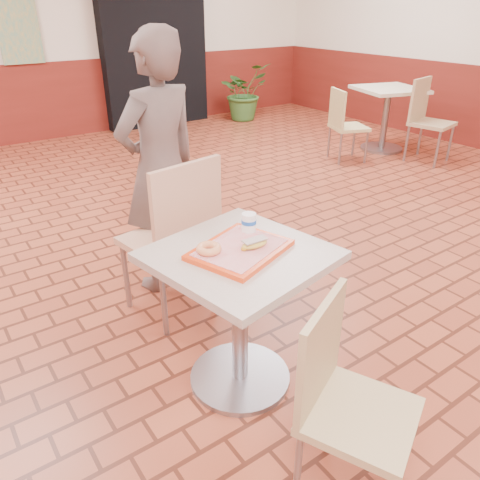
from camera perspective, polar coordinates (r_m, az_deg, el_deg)
room_shell at (r=2.74m, az=13.43°, el=21.87°), size 8.01×10.01×3.01m
wainscot_band at (r=2.99m, az=11.40°, el=2.49°), size 8.00×10.00×1.00m
corridor_doorway at (r=7.47m, az=-10.38°, el=21.99°), size 1.60×0.22×2.20m
promo_poster at (r=6.92m, az=-25.75°, el=23.77°), size 0.50×0.03×1.20m
main_table at (r=2.18m, az=0.00°, el=-7.06°), size 0.70×0.70×0.74m
chair_main_front at (r=1.81m, az=12.54°, el=-17.96°), size 0.50×0.50×0.82m
chair_main_back at (r=2.67m, az=-7.82°, el=0.90°), size 0.52×0.52×0.98m
customer at (r=2.94m, az=-9.69°, el=8.64°), size 0.66×0.50×1.61m
serving_tray at (r=2.04m, az=0.00°, el=-1.19°), size 0.41×0.32×0.03m
ring_donut at (r=1.99m, az=-3.83°, el=-1.05°), size 0.14×0.14×0.03m
long_john_donut at (r=2.03m, az=1.73°, el=-0.45°), size 0.13×0.07×0.04m
paper_cup at (r=2.17m, az=1.09°, el=2.20°), size 0.07×0.07×0.09m
second_table at (r=6.34m, az=17.45°, el=15.05°), size 0.73×0.73×0.77m
chair_second_left at (r=5.75m, az=12.58°, el=13.90°), size 0.50×0.50×0.83m
chair_second_front at (r=6.05m, az=21.80°, el=13.87°), size 0.51×0.51×0.94m
potted_plant at (r=7.79m, az=0.46°, el=17.61°), size 0.88×0.80×0.86m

